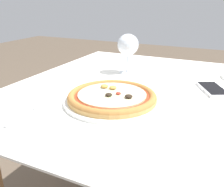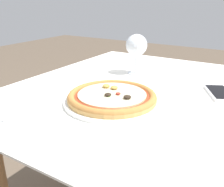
# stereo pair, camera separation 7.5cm
# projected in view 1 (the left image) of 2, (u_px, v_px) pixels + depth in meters

# --- Properties ---
(dining_table) EXTENTS (1.14, 1.01, 0.75)m
(dining_table) POSITION_uv_depth(u_px,v_px,m) (174.00, 119.00, 0.87)
(dining_table) COLOR #997047
(dining_table) RESTS_ON ground_plane
(pizza_plate) EXTENTS (0.29, 0.29, 0.04)m
(pizza_plate) POSITION_uv_depth(u_px,v_px,m) (112.00, 97.00, 0.75)
(pizza_plate) COLOR white
(pizza_plate) RESTS_ON dining_table
(fork) EXTENTS (0.04, 0.17, 0.00)m
(fork) POSITION_uv_depth(u_px,v_px,m) (26.00, 112.00, 0.69)
(fork) COLOR silver
(fork) RESTS_ON dining_table
(wine_glass_far_left) EXTENTS (0.09, 0.09, 0.16)m
(wine_glass_far_left) POSITION_uv_depth(u_px,v_px,m) (128.00, 45.00, 1.02)
(wine_glass_far_left) COLOR silver
(wine_glass_far_left) RESTS_ON dining_table
(cell_phone) EXTENTS (0.13, 0.16, 0.01)m
(cell_phone) POSITION_uv_depth(u_px,v_px,m) (213.00, 89.00, 0.86)
(cell_phone) COLOR white
(cell_phone) RESTS_ON dining_table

